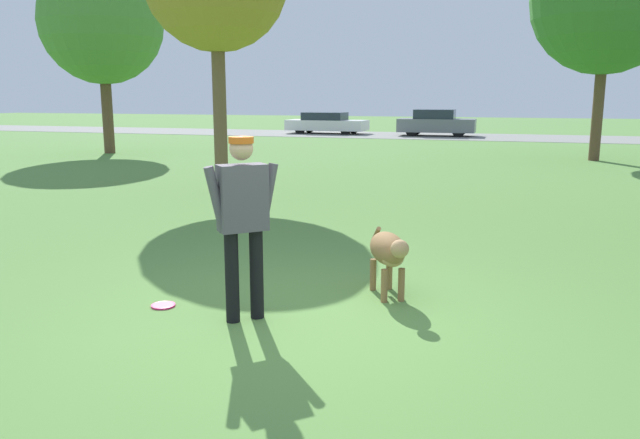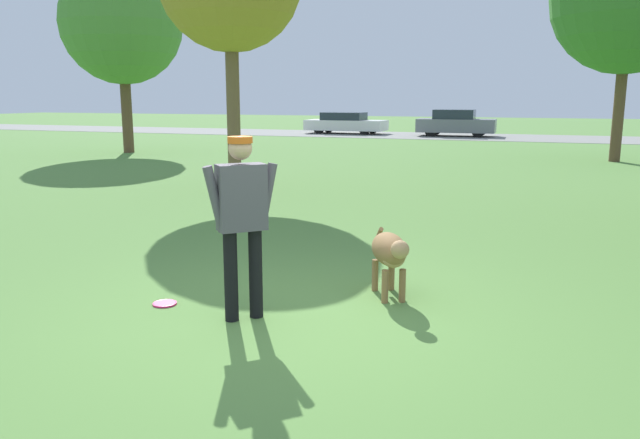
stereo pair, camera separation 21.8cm
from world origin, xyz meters
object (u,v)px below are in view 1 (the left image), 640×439
object	(u,v)px
dog	(389,251)
frisbee	(163,305)
person	(243,212)
parked_car_grey	(436,123)
parked_car_white	(326,123)
tree_far_left	(102,23)

from	to	relation	value
dog	frisbee	bearing A→B (deg)	-93.25
person	frisbee	bearing A→B (deg)	130.45
parked_car_grey	frisbee	bearing A→B (deg)	-89.09
parked_car_grey	parked_car_white	bearing A→B (deg)	176.29
person	parked_car_white	size ratio (longest dim) A/B	0.38
tree_far_left	parked_car_grey	bearing A→B (deg)	53.57
dog	tree_far_left	distance (m)	19.53
person	frisbee	xyz separation A→B (m)	(-0.95, 0.09, -1.03)
dog	parked_car_grey	size ratio (longest dim) A/B	0.24
person	tree_far_left	bearing A→B (deg)	85.55
tree_far_left	parked_car_white	size ratio (longest dim) A/B	1.52
parked_car_grey	tree_far_left	bearing A→B (deg)	-127.59
person	dog	distance (m)	1.68
tree_far_left	parked_car_white	xyz separation A→B (m)	(4.08, 14.20, -4.09)
frisbee	parked_car_white	xyz separation A→B (m)	(-7.23, 28.78, 0.59)
dog	parked_car_white	xyz separation A→B (m)	(-9.33, 27.77, 0.10)
person	parked_car_white	bearing A→B (deg)	61.49
frisbee	parked_car_grey	size ratio (longest dim) A/B	0.06
person	tree_far_left	size ratio (longest dim) A/B	0.25
person	dog	world-z (taller)	person
tree_far_left	parked_car_grey	xyz separation A→B (m)	(10.28, 13.92, -4.00)
dog	tree_far_left	size ratio (longest dim) A/B	0.14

